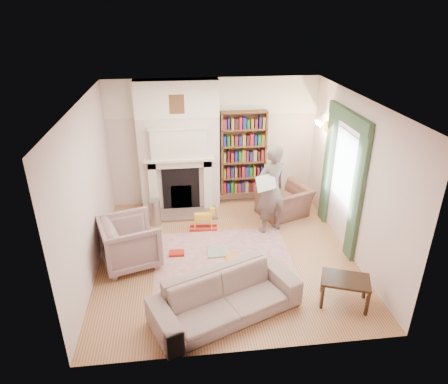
{
  "coord_description": "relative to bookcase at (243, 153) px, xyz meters",
  "views": [
    {
      "loc": [
        -0.75,
        -6.05,
        4.15
      ],
      "look_at": [
        0.0,
        0.25,
        1.15
      ],
      "focal_mm": 32.0,
      "sensor_mm": 36.0,
      "label": 1
    }
  ],
  "objects": [
    {
      "name": "armchair_reading",
      "position": [
        0.77,
        -0.75,
        -0.85
      ],
      "size": [
        1.24,
        1.17,
        0.65
      ],
      "primitive_type": "imported",
      "rotation": [
        0.0,
        0.0,
        3.51
      ],
      "color": "#51332B",
      "rests_on": "floor"
    },
    {
      "name": "ceiling",
      "position": [
        -0.65,
        -2.12,
        1.62
      ],
      "size": [
        4.5,
        4.5,
        0.0
      ],
      "primitive_type": "plane",
      "rotation": [
        3.14,
        0.0,
        0.0
      ],
      "color": "white",
      "rests_on": "wall_back"
    },
    {
      "name": "bookcase",
      "position": [
        0.0,
        0.0,
        0.0
      ],
      "size": [
        1.0,
        0.24,
        1.85
      ],
      "primitive_type": "cube",
      "color": "brown",
      "rests_on": "floor"
    },
    {
      "name": "paraffin_heater",
      "position": [
        -1.96,
        -0.83,
        -0.9
      ],
      "size": [
        0.32,
        0.32,
        0.55
      ],
      "primitive_type": "cylinder",
      "rotation": [
        0.0,
        0.0,
        0.43
      ],
      "color": "#929598",
      "rests_on": "floor"
    },
    {
      "name": "armchair_left",
      "position": [
        -2.32,
        -2.17,
        -0.75
      ],
      "size": [
        1.18,
        1.16,
        0.86
      ],
      "primitive_type": "imported",
      "rotation": [
        0.0,
        0.0,
        1.88
      ],
      "color": "#A69589",
      "rests_on": "floor"
    },
    {
      "name": "pelmet",
      "position": [
        1.54,
        -1.72,
        1.2
      ],
      "size": [
        0.09,
        1.7,
        0.24
      ],
      "primitive_type": "cube",
      "color": "#31492F",
      "rests_on": "wall_right"
    },
    {
      "name": "rug",
      "position": [
        -0.71,
        -2.22,
        -1.17
      ],
      "size": [
        2.47,
        1.91,
        0.01
      ],
      "primitive_type": "cube",
      "rotation": [
        0.0,
        0.0,
        -0.01
      ],
      "color": "#B8A98B",
      "rests_on": "floor"
    },
    {
      "name": "man_reading",
      "position": [
        0.32,
        -1.35,
        -0.27
      ],
      "size": [
        0.78,
        0.67,
        1.82
      ],
      "primitive_type": "imported",
      "rotation": [
        0.0,
        0.0,
        3.58
      ],
      "color": "#5F514C",
      "rests_on": "floor"
    },
    {
      "name": "coffee_table",
      "position": [
        0.97,
        -3.62,
        -0.95
      ],
      "size": [
        0.81,
        0.67,
        0.45
      ],
      "primitive_type": null,
      "rotation": [
        0.0,
        0.0,
        -0.36
      ],
      "color": "black",
      "rests_on": "floor"
    },
    {
      "name": "wall_left",
      "position": [
        -2.9,
        -2.12,
        0.22
      ],
      "size": [
        0.0,
        4.5,
        4.5
      ],
      "primitive_type": "plane",
      "rotation": [
        1.57,
        0.0,
        1.57
      ],
      "color": "beige",
      "rests_on": "floor"
    },
    {
      "name": "fireplace",
      "position": [
        -1.4,
        -0.07,
        0.21
      ],
      "size": [
        1.7,
        0.58,
        2.8
      ],
      "color": "beige",
      "rests_on": "floor"
    },
    {
      "name": "window",
      "position": [
        1.58,
        -1.72,
        0.27
      ],
      "size": [
        0.02,
        0.9,
        1.3
      ],
      "primitive_type": "cube",
      "color": "silver",
      "rests_on": "wall_right"
    },
    {
      "name": "comic_annuals",
      "position": [
        -0.46,
        -2.5,
        -1.16
      ],
      "size": [
        0.55,
        0.65,
        0.02
      ],
      "color": "red",
      "rests_on": "rug"
    },
    {
      "name": "wall_front",
      "position": [
        -0.65,
        -4.37,
        0.22
      ],
      "size": [
        4.5,
        0.0,
        4.5
      ],
      "primitive_type": "plane",
      "rotation": [
        -1.57,
        0.0,
        0.0
      ],
      "color": "beige",
      "rests_on": "floor"
    },
    {
      "name": "newspaper",
      "position": [
        0.17,
        -1.55,
        -0.03
      ],
      "size": [
        0.44,
        0.29,
        0.29
      ],
      "primitive_type": "cube",
      "rotation": [
        -0.35,
        0.0,
        0.43
      ],
      "color": "silver",
      "rests_on": "man_reading"
    },
    {
      "name": "wall_right",
      "position": [
        1.6,
        -2.12,
        0.22
      ],
      "size": [
        0.0,
        4.5,
        4.5
      ],
      "primitive_type": "plane",
      "rotation": [
        1.57,
        0.0,
        -1.57
      ],
      "color": "beige",
      "rests_on": "floor"
    },
    {
      "name": "curtain_left",
      "position": [
        1.55,
        -2.42,
        0.02
      ],
      "size": [
        0.07,
        0.32,
        2.4
      ],
      "primitive_type": "cube",
      "color": "#31492F",
      "rests_on": "floor"
    },
    {
      "name": "rocking_horse",
      "position": [
        -0.99,
        -1.17,
        -0.93
      ],
      "size": [
        0.56,
        0.25,
        0.48
      ],
      "primitive_type": null,
      "rotation": [
        0.0,
        0.0,
        -0.06
      ],
      "color": "gold",
      "rests_on": "rug"
    },
    {
      "name": "sofa",
      "position": [
        -0.83,
        -3.65,
        -0.86
      ],
      "size": [
        2.33,
        1.62,
        0.63
      ],
      "primitive_type": "imported",
      "rotation": [
        0.0,
        0.0,
        0.4
      ],
      "color": "gray",
      "rests_on": "floor"
    },
    {
      "name": "floor",
      "position": [
        -0.65,
        -2.12,
        -1.18
      ],
      "size": [
        4.5,
        4.5,
        0.0
      ],
      "primitive_type": "plane",
      "color": "brown",
      "rests_on": "ground"
    },
    {
      "name": "board_game",
      "position": [
        -0.81,
        -2.06,
        -1.15
      ],
      "size": [
        0.34,
        0.34,
        0.03
      ],
      "primitive_type": "cube",
      "rotation": [
        0.0,
        0.0,
        0.01
      ],
      "color": "gold",
      "rests_on": "rug"
    },
    {
      "name": "curtain_right",
      "position": [
        1.55,
        -1.02,
        0.02
      ],
      "size": [
        0.07,
        0.32,
        2.4
      ],
      "primitive_type": "cube",
      "color": "#31492F",
      "rests_on": "floor"
    },
    {
      "name": "wall_back",
      "position": [
        -0.65,
        0.13,
        0.22
      ],
      "size": [
        4.5,
        0.0,
        4.5
      ],
      "primitive_type": "plane",
      "rotation": [
        1.57,
        0.0,
        0.0
      ],
      "color": "beige",
      "rests_on": "floor"
    },
    {
      "name": "game_box_lid",
      "position": [
        -1.54,
        -2.02,
        -1.14
      ],
      "size": [
        0.28,
        0.19,
        0.05
      ],
      "primitive_type": "cube",
      "rotation": [
        0.0,
        0.0,
        -0.02
      ],
      "color": "#9F1B12",
      "rests_on": "rug"
    },
    {
      "name": "wall_sconce",
      "position": [
        1.38,
        -0.62,
        0.72
      ],
      "size": [
        0.2,
        0.24,
        0.24
      ],
      "primitive_type": null,
      "color": "gold",
      "rests_on": "wall_right"
    }
  ]
}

